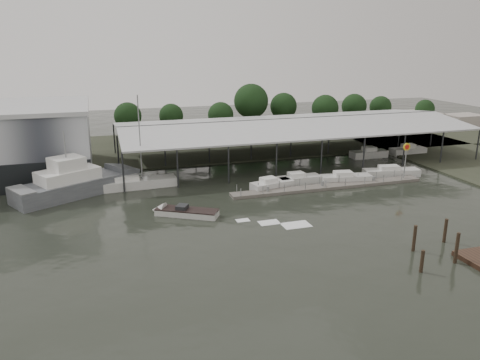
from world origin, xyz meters
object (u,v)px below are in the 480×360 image
object	(u,v)px
grey_trawler	(77,183)
speedboat_underway	(182,212)
white_sailboat	(138,183)
shell_fuel_sign	(406,154)

from	to	relation	value
grey_trawler	speedboat_underway	world-z (taller)	grey_trawler
white_sailboat	shell_fuel_sign	bearing A→B (deg)	-15.03
shell_fuel_sign	white_sailboat	distance (m)	38.12
grey_trawler	white_sailboat	world-z (taller)	white_sailboat
shell_fuel_sign	grey_trawler	size ratio (longest dim) A/B	0.33
white_sailboat	grey_trawler	bearing A→B (deg)	-178.36
shell_fuel_sign	white_sailboat	size ratio (longest dim) A/B	0.43
grey_trawler	white_sailboat	bearing A→B (deg)	-24.71
white_sailboat	speedboat_underway	bearing A→B (deg)	-75.85
shell_fuel_sign	white_sailboat	world-z (taller)	white_sailboat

